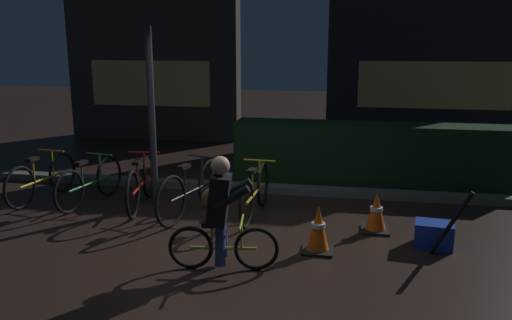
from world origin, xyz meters
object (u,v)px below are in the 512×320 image
(street_post, at_px, (152,119))
(cyclist, at_px, (221,213))
(parked_bike_center_right, at_px, (192,190))
(closed_umbrella, at_px, (451,223))
(parked_bike_left_mid, at_px, (90,182))
(parked_bike_right_mid, at_px, (255,192))
(traffic_cone_far, at_px, (376,213))
(blue_crate, at_px, (434,234))
(traffic_cone_near, at_px, (318,229))
(parked_bike_center_left, at_px, (141,184))
(parked_bike_leftmost, at_px, (42,179))

(street_post, relative_size, cyclist, 2.09)
(parked_bike_center_right, distance_m, closed_umbrella, 3.41)
(parked_bike_left_mid, distance_m, parked_bike_right_mid, 2.54)
(parked_bike_center_right, relative_size, traffic_cone_far, 3.27)
(parked_bike_left_mid, xyz_separation_m, blue_crate, (4.84, -0.80, -0.18))
(parked_bike_left_mid, xyz_separation_m, parked_bike_right_mid, (2.54, -0.08, 0.01))
(traffic_cone_far, bearing_deg, parked_bike_center_right, 176.06)
(parked_bike_left_mid, xyz_separation_m, traffic_cone_far, (4.18, -0.40, -0.08))
(blue_crate, bearing_deg, traffic_cone_near, -163.47)
(cyclist, height_order, closed_umbrella, cyclist)
(parked_bike_center_left, relative_size, parked_bike_right_mid, 1.03)
(parked_bike_center_left, bearing_deg, parked_bike_left_mid, 79.77)
(parked_bike_left_mid, relative_size, parked_bike_center_left, 0.93)
(parked_bike_center_right, bearing_deg, parked_bike_leftmost, 97.87)
(traffic_cone_near, height_order, closed_umbrella, closed_umbrella)
(parked_bike_left_mid, relative_size, parked_bike_center_right, 0.92)
(closed_umbrella, bearing_deg, traffic_cone_far, 143.92)
(street_post, height_order, parked_bike_leftmost, street_post)
(parked_bike_center_left, bearing_deg, parked_bike_leftmost, 78.23)
(parked_bike_left_mid, height_order, cyclist, cyclist)
(parked_bike_leftmost, distance_m, parked_bike_center_left, 1.63)
(traffic_cone_near, xyz_separation_m, traffic_cone_far, (0.69, 0.80, -0.02))
(parked_bike_leftmost, bearing_deg, traffic_cone_near, -99.57)
(traffic_cone_near, bearing_deg, street_post, 152.58)
(cyclist, bearing_deg, street_post, 119.98)
(parked_bike_center_left, bearing_deg, cyclist, -147.60)
(cyclist, bearing_deg, parked_bike_leftmost, 142.40)
(blue_crate, bearing_deg, parked_bike_right_mid, 162.80)
(traffic_cone_far, relative_size, blue_crate, 1.18)
(parked_bike_right_mid, distance_m, blue_crate, 2.42)
(street_post, bearing_deg, blue_crate, -13.14)
(parked_bike_leftmost, distance_m, parked_bike_center_right, 2.50)
(traffic_cone_near, distance_m, closed_umbrella, 1.50)
(cyclist, distance_m, closed_umbrella, 2.61)
(street_post, relative_size, parked_bike_leftmost, 1.63)
(parked_bike_leftmost, relative_size, traffic_cone_near, 2.85)
(parked_bike_leftmost, xyz_separation_m, cyclist, (3.32, -1.90, 0.29))
(parked_bike_center_left, distance_m, closed_umbrella, 4.29)
(parked_bike_left_mid, bearing_deg, blue_crate, -89.97)
(parked_bike_center_right, distance_m, traffic_cone_near, 2.07)
(parked_bike_leftmost, distance_m, traffic_cone_near, 4.49)
(traffic_cone_near, relative_size, closed_umbrella, 0.66)
(parked_bike_leftmost, height_order, parked_bike_right_mid, parked_bike_right_mid)
(parked_bike_leftmost, relative_size, cyclist, 1.28)
(parked_bike_right_mid, relative_size, closed_umbrella, 1.91)
(parked_bike_leftmost, bearing_deg, cyclist, -113.28)
(parked_bike_right_mid, xyz_separation_m, traffic_cone_far, (1.64, -0.31, -0.09))
(traffic_cone_far, bearing_deg, parked_bike_center_left, 173.33)
(parked_bike_center_left, height_order, traffic_cone_near, parked_bike_center_left)
(traffic_cone_far, xyz_separation_m, blue_crate, (0.66, -0.40, -0.10))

